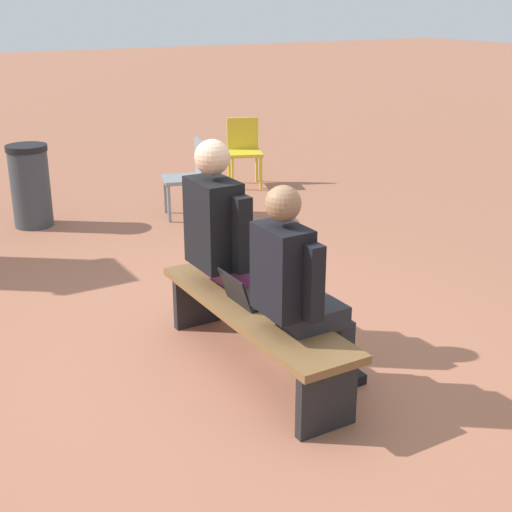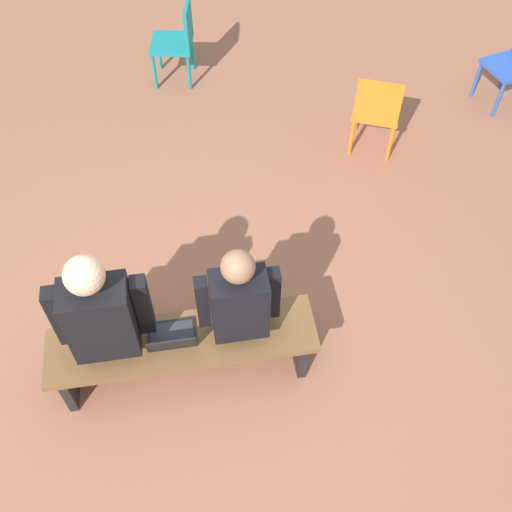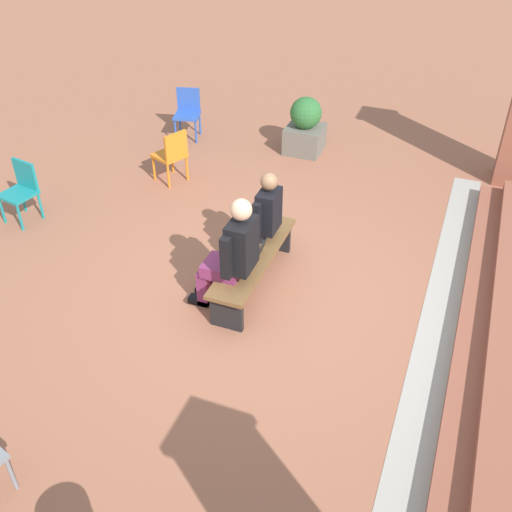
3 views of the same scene
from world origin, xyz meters
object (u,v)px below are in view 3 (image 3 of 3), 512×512
(plastic_chair_far_left, at_px, (188,110))
(person_student, at_px, (260,218))
(bench, at_px, (254,261))
(planter, at_px, (305,127))
(laptop, at_px, (253,254))
(plastic_chair_far_right, at_px, (21,188))
(plastic_chair_foreground, at_px, (172,153))
(person_adult, at_px, (232,252))

(plastic_chair_far_left, bearing_deg, person_student, 39.02)
(bench, relative_size, person_student, 1.37)
(plastic_chair_far_left, height_order, planter, planter)
(bench, height_order, laptop, laptop)
(laptop, distance_m, planter, 3.78)
(bench, xyz_separation_m, laptop, (0.06, 0.01, 0.15))
(person_student, height_order, laptop, person_student)
(person_student, distance_m, planter, 3.34)
(bench, xyz_separation_m, plastic_chair_far_right, (-0.26, -3.50, 0.13))
(laptop, xyz_separation_m, plastic_chair_foreground, (-2.00, -2.09, -0.02))
(plastic_chair_foreground, relative_size, planter, 0.89)
(plastic_chair_far_right, bearing_deg, person_student, 92.18)
(bench, bearing_deg, planter, -171.90)
(plastic_chair_foreground, xyz_separation_m, planter, (-1.74, 1.55, -0.04))
(plastic_chair_far_right, bearing_deg, plastic_chair_far_left, 164.63)
(laptop, xyz_separation_m, plastic_chair_far_left, (-3.58, -2.61, -0.02))
(bench, distance_m, person_student, 0.53)
(plastic_chair_far_right, xyz_separation_m, planter, (-3.42, 2.97, -0.04))
(person_student, xyz_separation_m, person_adult, (0.84, -0.01, 0.05))
(planter, bearing_deg, bench, 8.10)
(plastic_chair_foreground, bearing_deg, person_student, 52.36)
(person_adult, height_order, plastic_chair_foreground, person_adult)
(plastic_chair_far_left, bearing_deg, planter, 94.50)
(laptop, xyz_separation_m, plastic_chair_far_right, (-0.32, -3.51, -0.02))
(person_adult, bearing_deg, person_student, 179.53)
(plastic_chair_far_right, bearing_deg, planter, 139.02)
(planter, bearing_deg, laptop, 8.15)
(bench, relative_size, plastic_chair_foreground, 2.14)
(person_student, relative_size, plastic_chair_foreground, 1.57)
(plastic_chair_far_left, bearing_deg, plastic_chair_far_right, -15.37)
(planter, bearing_deg, plastic_chair_far_right, -40.98)
(person_student, distance_m, plastic_chair_foreground, 2.55)
(plastic_chair_far_left, bearing_deg, laptop, 36.13)
(plastic_chair_far_left, xyz_separation_m, planter, (-0.16, 2.08, -0.04))
(person_adult, relative_size, plastic_chair_foreground, 1.71)
(person_student, xyz_separation_m, plastic_chair_far_right, (0.13, -3.43, -0.23))
(laptop, height_order, plastic_chair_foreground, plastic_chair_foreground)
(bench, relative_size, person_adult, 1.26)
(bench, distance_m, plastic_chair_foreground, 2.85)
(bench, relative_size, planter, 1.91)
(person_student, relative_size, person_adult, 0.92)
(plastic_chair_far_right, distance_m, plastic_chair_far_left, 3.38)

